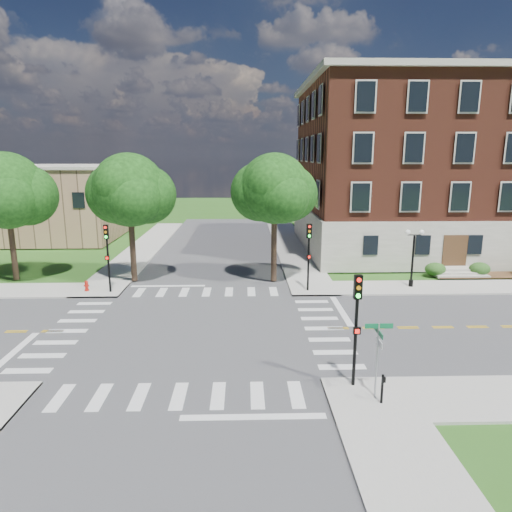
{
  "coord_description": "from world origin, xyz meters",
  "views": [
    {
      "loc": [
        2.69,
        -24.15,
        9.63
      ],
      "look_at": [
        3.47,
        4.67,
        3.2
      ],
      "focal_mm": 32.0,
      "sensor_mm": 36.0,
      "label": 1
    }
  ],
  "objects_px": {
    "twin_lamp_west": "(413,255)",
    "fire_hydrant": "(87,286)",
    "traffic_signal_se": "(357,316)",
    "push_button_post": "(382,387)",
    "traffic_signal_nw": "(107,249)",
    "traffic_signal_ne": "(309,248)",
    "street_sign_pole": "(378,345)"
  },
  "relations": [
    {
      "from": "twin_lamp_west",
      "to": "push_button_post",
      "type": "xyz_separation_m",
      "value": [
        -6.96,
        -16.03,
        -1.73
      ]
    },
    {
      "from": "traffic_signal_se",
      "to": "push_button_post",
      "type": "height_order",
      "value": "traffic_signal_se"
    },
    {
      "from": "push_button_post",
      "to": "fire_hydrant",
      "type": "distance_m",
      "value": 22.73
    },
    {
      "from": "traffic_signal_ne",
      "to": "street_sign_pole",
      "type": "distance_m",
      "value": 14.74
    },
    {
      "from": "traffic_signal_se",
      "to": "twin_lamp_west",
      "type": "bearing_deg",
      "value": 62.06
    },
    {
      "from": "push_button_post",
      "to": "traffic_signal_se",
      "type": "bearing_deg",
      "value": 117.5
    },
    {
      "from": "twin_lamp_west",
      "to": "push_button_post",
      "type": "bearing_deg",
      "value": -113.45
    },
    {
      "from": "twin_lamp_west",
      "to": "fire_hydrant",
      "type": "bearing_deg",
      "value": -178.77
    },
    {
      "from": "traffic_signal_nw",
      "to": "fire_hydrant",
      "type": "distance_m",
      "value": 3.24
    },
    {
      "from": "push_button_post",
      "to": "fire_hydrant",
      "type": "height_order",
      "value": "push_button_post"
    },
    {
      "from": "street_sign_pole",
      "to": "push_button_post",
      "type": "height_order",
      "value": "street_sign_pole"
    },
    {
      "from": "traffic_signal_nw",
      "to": "push_button_post",
      "type": "bearing_deg",
      "value": -45.77
    },
    {
      "from": "traffic_signal_se",
      "to": "twin_lamp_west",
      "type": "height_order",
      "value": "traffic_signal_se"
    },
    {
      "from": "traffic_signal_se",
      "to": "push_button_post",
      "type": "bearing_deg",
      "value": -62.5
    },
    {
      "from": "traffic_signal_nw",
      "to": "traffic_signal_se",
      "type": "bearing_deg",
      "value": -44.38
    },
    {
      "from": "twin_lamp_west",
      "to": "street_sign_pole",
      "type": "relative_size",
      "value": 1.36
    },
    {
      "from": "traffic_signal_se",
      "to": "fire_hydrant",
      "type": "xyz_separation_m",
      "value": [
        -15.83,
        14.06,
        -2.72
      ]
    },
    {
      "from": "traffic_signal_nw",
      "to": "street_sign_pole",
      "type": "bearing_deg",
      "value": -44.96
    },
    {
      "from": "twin_lamp_west",
      "to": "traffic_signal_se",
      "type": "bearing_deg",
      "value": -117.94
    },
    {
      "from": "twin_lamp_west",
      "to": "fire_hydrant",
      "type": "height_order",
      "value": "twin_lamp_west"
    },
    {
      "from": "push_button_post",
      "to": "fire_hydrant",
      "type": "xyz_separation_m",
      "value": [
        -16.59,
        15.53,
        -0.33
      ]
    },
    {
      "from": "traffic_signal_nw",
      "to": "traffic_signal_ne",
      "type": "bearing_deg",
      "value": -0.09
    },
    {
      "from": "traffic_signal_ne",
      "to": "push_button_post",
      "type": "bearing_deg",
      "value": -87.03
    },
    {
      "from": "traffic_signal_nw",
      "to": "street_sign_pole",
      "type": "xyz_separation_m",
      "value": [
        14.74,
        -14.72,
        -0.88
      ]
    },
    {
      "from": "traffic_signal_ne",
      "to": "street_sign_pole",
      "type": "relative_size",
      "value": 1.55
    },
    {
      "from": "traffic_signal_ne",
      "to": "push_button_post",
      "type": "relative_size",
      "value": 4.0
    },
    {
      "from": "traffic_signal_ne",
      "to": "traffic_signal_nw",
      "type": "xyz_separation_m",
      "value": [
        -14.06,
        0.02,
        0.0
      ]
    },
    {
      "from": "fire_hydrant",
      "to": "twin_lamp_west",
      "type": "bearing_deg",
      "value": 1.23
    },
    {
      "from": "traffic_signal_nw",
      "to": "fire_hydrant",
      "type": "relative_size",
      "value": 6.4
    },
    {
      "from": "twin_lamp_west",
      "to": "push_button_post",
      "type": "height_order",
      "value": "twin_lamp_west"
    },
    {
      "from": "fire_hydrant",
      "to": "traffic_signal_ne",
      "type": "bearing_deg",
      "value": -1.08
    },
    {
      "from": "street_sign_pole",
      "to": "traffic_signal_nw",
      "type": "bearing_deg",
      "value": 135.04
    }
  ]
}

